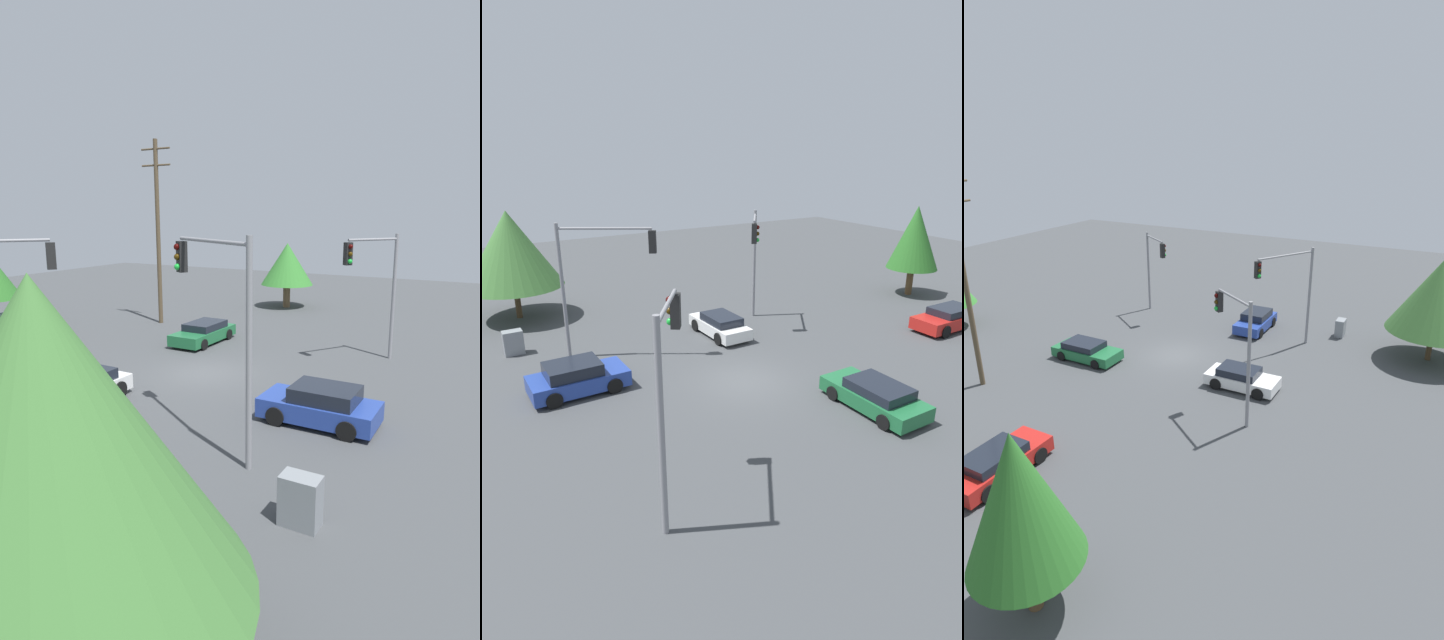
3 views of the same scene
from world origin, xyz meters
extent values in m
plane|color=#424447|center=(0.00, 0.00, 0.00)|extent=(80.00, 80.00, 0.00)
cube|color=#1E6638|center=(3.09, -4.71, 0.47)|extent=(1.86, 4.34, 0.60)
cube|color=black|center=(3.09, -4.92, 0.97)|extent=(1.64, 2.39, 0.40)
cylinder|color=black|center=(2.21, -3.36, 0.30)|extent=(0.22, 0.61, 0.61)
cylinder|color=black|center=(3.97, -3.36, 0.30)|extent=(0.22, 0.61, 0.61)
cylinder|color=black|center=(2.21, -6.05, 0.30)|extent=(0.22, 0.61, 0.61)
cylinder|color=black|center=(3.97, -6.05, 0.30)|extent=(0.22, 0.61, 0.61)
cube|color=#233D93|center=(-6.60, 2.86, 0.53)|extent=(4.08, 1.89, 0.68)
cube|color=black|center=(-6.80, 2.86, 1.12)|extent=(2.24, 1.66, 0.52)
cylinder|color=black|center=(-5.33, 3.76, 0.34)|extent=(0.68, 0.22, 0.68)
cylinder|color=black|center=(-5.33, 1.97, 0.34)|extent=(0.68, 0.22, 0.68)
cylinder|color=black|center=(-7.86, 3.76, 0.34)|extent=(0.68, 0.22, 0.68)
cylinder|color=black|center=(-7.86, 1.97, 0.34)|extent=(0.68, 0.22, 0.68)
cube|color=silver|center=(2.08, 5.56, 0.49)|extent=(1.71, 4.07, 0.61)
cube|color=black|center=(2.08, 5.36, 1.01)|extent=(1.50, 2.24, 0.43)
cylinder|color=black|center=(1.26, 6.83, 0.34)|extent=(0.22, 0.68, 0.68)
cylinder|color=black|center=(2.89, 6.83, 0.34)|extent=(0.22, 0.68, 0.68)
cylinder|color=black|center=(1.26, 4.30, 0.34)|extent=(0.22, 0.68, 0.68)
cylinder|color=black|center=(2.89, 4.30, 0.34)|extent=(0.22, 0.68, 0.68)
cube|color=red|center=(13.79, -0.44, 0.54)|extent=(4.44, 1.82, 0.68)
cube|color=black|center=(14.02, -0.44, 1.08)|extent=(2.44, 1.60, 0.42)
cylinder|color=black|center=(12.42, -1.31, 0.36)|extent=(0.72, 0.22, 0.72)
cylinder|color=black|center=(12.42, 0.42, 0.36)|extent=(0.72, 0.22, 0.72)
cylinder|color=black|center=(15.17, 0.42, 0.36)|extent=(0.72, 0.22, 0.72)
cylinder|color=gray|center=(-6.99, -6.59, 3.14)|extent=(0.18, 0.18, 6.28)
cylinder|color=gray|center=(-6.15, -5.37, 6.03)|extent=(1.78, 2.50, 0.12)
cube|color=black|center=(-5.31, -4.16, 5.41)|extent=(0.42, 0.44, 1.05)
sphere|color=#360503|center=(-5.45, -4.06, 5.75)|extent=(0.22, 0.22, 0.22)
sphere|color=#392605|center=(-5.45, -4.06, 5.41)|extent=(0.22, 0.22, 0.22)
sphere|color=green|center=(-5.45, -4.06, 5.07)|extent=(0.22, 0.22, 0.22)
cylinder|color=gray|center=(5.58, 7.33, 3.24)|extent=(0.18, 0.18, 6.48)
cylinder|color=gray|center=(4.72, 6.13, 6.23)|extent=(1.82, 2.47, 0.12)
cube|color=black|center=(3.86, 4.93, 5.60)|extent=(0.43, 0.44, 1.05)
sphere|color=#360503|center=(4.00, 4.83, 5.94)|extent=(0.22, 0.22, 0.22)
sphere|color=#392605|center=(4.00, 4.83, 5.60)|extent=(0.22, 0.22, 0.22)
sphere|color=green|center=(4.00, 4.83, 5.26)|extent=(0.22, 0.22, 0.22)
cylinder|color=gray|center=(-5.92, 6.87, 3.33)|extent=(0.18, 0.18, 6.66)
cylinder|color=gray|center=(-4.03, 5.74, 6.41)|extent=(3.84, 2.37, 0.12)
cube|color=black|center=(-2.14, 4.60, 5.78)|extent=(0.44, 0.42, 1.05)
sphere|color=#360503|center=(-2.05, 4.75, 6.12)|extent=(0.22, 0.22, 0.22)
sphere|color=#392605|center=(-2.05, 4.75, 5.78)|extent=(0.22, 0.22, 0.22)
sphere|color=green|center=(-2.05, 4.75, 5.45)|extent=(0.22, 0.22, 0.22)
cylinder|color=brown|center=(8.52, -7.87, 5.93)|extent=(0.28, 0.28, 11.86)
cube|color=gray|center=(-8.22, 8.66, 0.62)|extent=(0.95, 0.59, 1.25)
cylinder|color=brown|center=(17.76, 5.51, 0.95)|extent=(0.46, 0.46, 1.90)
cone|color=#286623|center=(17.76, 5.51, 4.05)|extent=(3.44, 3.44, 4.29)
cylinder|color=#4C3823|center=(-6.89, 14.55, 1.00)|extent=(0.34, 0.34, 2.00)
cone|color=#3D7033|center=(-6.89, 14.55, 4.25)|extent=(5.73, 5.73, 4.50)
camera|label=1|loc=(-12.03, 18.58, 7.18)|focal=28.00mm
camera|label=2|loc=(-11.40, -16.75, 10.00)|focal=28.00mm
camera|label=3|loc=(25.31, 15.24, 13.57)|focal=28.00mm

